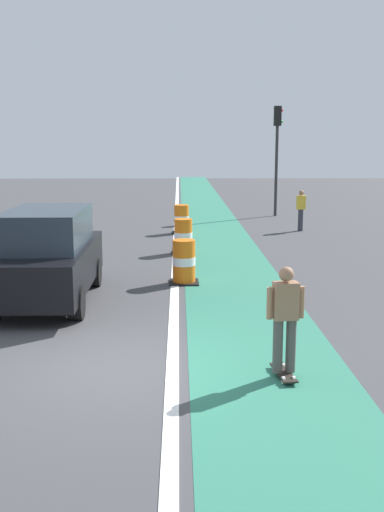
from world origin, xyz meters
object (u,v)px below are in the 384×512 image
at_px(parked_suv_nearest, 48,255).
at_px(traffic_barrel_front, 184,262).
at_px(traffic_barrel_back, 182,219).
at_px(pedestrian_crossing, 301,209).
at_px(traffic_light_corner, 277,141).
at_px(traffic_barrel_mid, 183,237).
at_px(skateboarder_on_lane, 285,318).

relative_size(parked_suv_nearest, traffic_barrel_front, 4.24).
distance_m(traffic_barrel_back, pedestrian_crossing, 4.74).
bearing_deg(traffic_barrel_front, traffic_light_corner, 72.18).
bearing_deg(pedestrian_crossing, parked_suv_nearest, -125.79).
bearing_deg(traffic_light_corner, traffic_barrel_back, -129.47).
bearing_deg(traffic_barrel_front, traffic_barrel_mid, 89.80).
bearing_deg(pedestrian_crossing, traffic_barrel_back, -174.25).
bearing_deg(skateboarder_on_lane, traffic_barrel_mid, 97.85).
bearing_deg(traffic_light_corner, traffic_barrel_mid, -114.51).
relative_size(traffic_barrel_front, pedestrian_crossing, 0.68).
height_order(parked_suv_nearest, traffic_barrel_back, parked_suv_nearest).
xyz_separation_m(parked_suv_nearest, traffic_barrel_mid, (3.01, 5.85, -0.50)).
xyz_separation_m(skateboarder_on_lane, traffic_barrel_front, (-1.44, 6.20, -0.38)).
distance_m(traffic_barrel_mid, traffic_light_corner, 11.16).
xyz_separation_m(skateboarder_on_lane, traffic_light_corner, (3.04, 20.12, 2.59)).
height_order(traffic_barrel_back, traffic_light_corner, traffic_light_corner).
bearing_deg(skateboarder_on_lane, traffic_light_corner, 81.42).
relative_size(skateboarder_on_lane, traffic_light_corner, 0.33).
distance_m(traffic_light_corner, pedestrian_crossing, 5.65).
height_order(parked_suv_nearest, traffic_barrel_mid, parked_suv_nearest).
height_order(skateboarder_on_lane, traffic_barrel_back, skateboarder_on_lane).
xyz_separation_m(skateboarder_on_lane, traffic_barrel_mid, (-1.43, 10.34, -0.38)).
xyz_separation_m(parked_suv_nearest, traffic_barrel_back, (2.97, 10.17, -0.50)).
relative_size(skateboarder_on_lane, parked_suv_nearest, 0.37).
height_order(traffic_barrel_front, traffic_light_corner, traffic_light_corner).
height_order(skateboarder_on_lane, traffic_light_corner, traffic_light_corner).
xyz_separation_m(traffic_barrel_mid, traffic_light_corner, (4.46, 9.79, 2.97)).
xyz_separation_m(parked_suv_nearest, traffic_barrel_front, (2.99, 1.71, -0.50)).
relative_size(parked_suv_nearest, traffic_barrel_mid, 4.24).
relative_size(parked_suv_nearest, pedestrian_crossing, 2.87).
xyz_separation_m(traffic_barrel_front, traffic_light_corner, (4.48, 13.93, 2.97)).
relative_size(traffic_barrel_front, traffic_barrel_back, 1.00).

